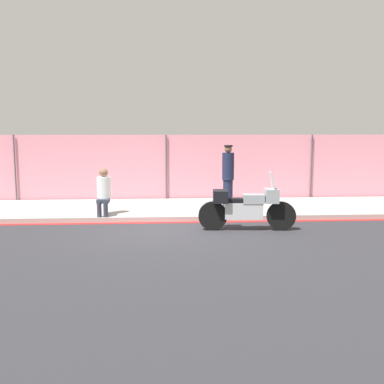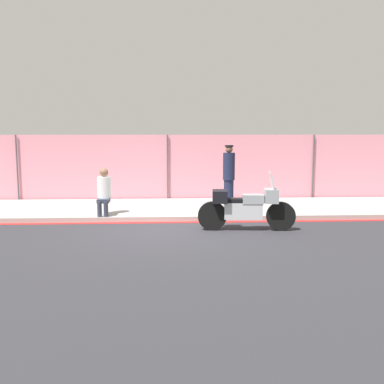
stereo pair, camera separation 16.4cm
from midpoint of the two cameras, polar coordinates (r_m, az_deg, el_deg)
ground_plane at (r=11.30m, az=-3.51°, el=-4.75°), size 120.00×120.00×0.00m
sidewalk at (r=13.84m, az=-3.55°, el=-2.14°), size 37.51×3.36×0.14m
curb_paint_stripe at (r=12.11m, az=-3.53°, el=-3.89°), size 37.51×0.18×0.01m
storefront_fence at (r=15.46m, az=-3.60°, el=2.98°), size 35.63×0.17×2.32m
motorcycle at (r=11.16m, az=6.48°, el=-1.89°), size 2.41×0.61×1.46m
officer_standing at (r=13.79m, az=4.25°, el=2.18°), size 0.36×0.36×1.88m
person_seated_on_curb at (r=12.63m, az=-11.52°, el=0.34°), size 0.38×0.67×1.29m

